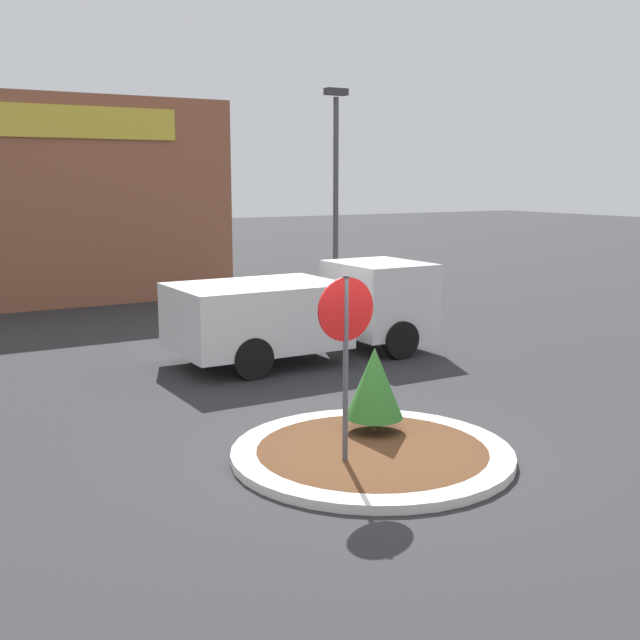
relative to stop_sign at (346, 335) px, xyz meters
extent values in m
plane|color=#2D2D30|center=(0.55, 0.18, -1.78)|extent=(120.00, 120.00, 0.00)
cylinder|color=silver|center=(0.55, 0.18, -1.72)|extent=(3.82, 3.82, 0.12)
cylinder|color=#4C2D19|center=(0.55, 0.18, -1.72)|extent=(3.13, 3.13, 0.12)
cylinder|color=#4C4C51|center=(0.00, 0.00, -0.52)|extent=(0.07, 0.07, 2.53)
cylinder|color=#B71414|center=(0.00, 0.00, 0.32)|extent=(0.81, 0.03, 0.81)
cylinder|color=brown|center=(1.02, 0.82, -1.56)|extent=(0.08, 0.08, 0.20)
cone|color=#2D6B28|center=(1.02, 0.82, -0.94)|extent=(0.84, 0.84, 1.03)
cube|color=silver|center=(4.65, 5.87, -0.64)|extent=(1.78, 2.16, 1.56)
cube|color=silver|center=(1.67, 5.89, -0.78)|extent=(3.33, 2.29, 1.29)
cube|color=black|center=(5.26, 5.86, -0.37)|extent=(0.06, 1.92, 0.55)
cylinder|color=black|center=(4.49, 6.91, -1.38)|extent=(0.80, 0.26, 0.80)
cylinder|color=black|center=(4.47, 4.83, -1.38)|extent=(0.80, 0.26, 0.80)
cylinder|color=black|center=(1.08, 6.94, -1.38)|extent=(0.80, 0.26, 0.80)
cylinder|color=black|center=(1.06, 4.86, -1.38)|extent=(0.80, 0.26, 0.80)
cube|color=#93563D|center=(-0.75, 18.03, 1.26)|extent=(12.27, 6.00, 6.08)
cube|color=gold|center=(-0.75, 15.00, 3.49)|extent=(8.59, 0.08, 0.90)
cylinder|color=#4C4C51|center=(7.65, 12.44, 1.26)|extent=(0.16, 0.16, 6.08)
cube|color=#38383D|center=(7.65, 12.44, 4.45)|extent=(0.70, 0.30, 0.20)
camera|label=1|loc=(-5.37, -8.32, 1.95)|focal=45.00mm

